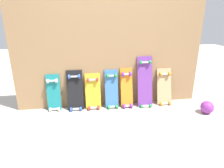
{
  "coord_description": "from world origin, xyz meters",
  "views": [
    {
      "loc": [
        -0.43,
        -2.81,
        1.36
      ],
      "look_at": [
        0.0,
        -0.07,
        0.38
      ],
      "focal_mm": 31.7,
      "sensor_mm": 36.0,
      "label": 1
    }
  ],
  "objects": [
    {
      "name": "plywood_wall_panel",
      "position": [
        0.0,
        0.07,
        0.94
      ],
      "size": [
        2.82,
        0.04,
        1.87
      ],
      "primitive_type": "cube",
      "color": "#99724C",
      "rests_on": "ground"
    },
    {
      "name": "skateboard_blue",
      "position": [
        0.0,
        -0.04,
        0.26
      ],
      "size": [
        0.2,
        0.2,
        0.64
      ],
      "color": "#386BAD",
      "rests_on": "ground"
    },
    {
      "name": "skateboard_teal",
      "position": [
        -0.86,
        -0.01,
        0.24
      ],
      "size": [
        0.2,
        0.15,
        0.61
      ],
      "color": "#197A7F",
      "rests_on": "ground"
    },
    {
      "name": "skateboard_purple",
      "position": [
        0.52,
        -0.05,
        0.35
      ],
      "size": [
        0.23,
        0.23,
        0.84
      ],
      "color": "#6B338C",
      "rests_on": "ground"
    },
    {
      "name": "skateboard_yellow",
      "position": [
        -0.28,
        -0.03,
        0.23
      ],
      "size": [
        0.23,
        0.19,
        0.6
      ],
      "color": "gold",
      "rests_on": "ground"
    },
    {
      "name": "rubber_ball",
      "position": [
        1.33,
        -0.47,
        0.09
      ],
      "size": [
        0.19,
        0.19,
        0.19
      ],
      "primitive_type": "sphere",
      "color": "purple",
      "rests_on": "ground"
    },
    {
      "name": "skateboard_natural",
      "position": [
        0.85,
        -0.04,
        0.25
      ],
      "size": [
        0.23,
        0.21,
        0.63
      ],
      "color": "tan",
      "rests_on": "ground"
    },
    {
      "name": "skateboard_orange",
      "position": [
        0.23,
        -0.05,
        0.27
      ],
      "size": [
        0.18,
        0.22,
        0.66
      ],
      "color": "orange",
      "rests_on": "ground"
    },
    {
      "name": "skateboard_black",
      "position": [
        -0.55,
        -0.03,
        0.26
      ],
      "size": [
        0.23,
        0.19,
        0.66
      ],
      "color": "black",
      "rests_on": "ground"
    },
    {
      "name": "ground_plane",
      "position": [
        0.0,
        0.0,
        0.0
      ],
      "size": [
        12.0,
        12.0,
        0.0
      ],
      "primitive_type": "plane",
      "color": "#B2AAA0"
    }
  ]
}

